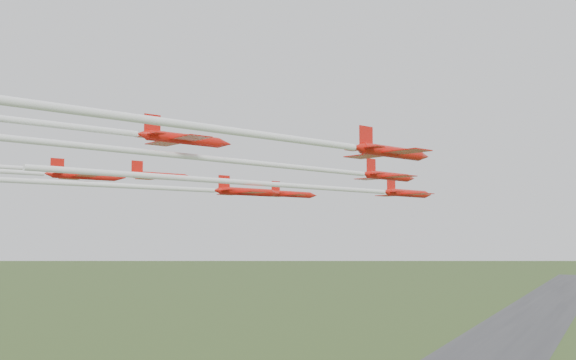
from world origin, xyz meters
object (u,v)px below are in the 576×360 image
at_px(jet_row2_right, 317,169).
at_px(jet_row4_right, 50,124).
at_px(jet_row2_left, 240,192).
at_px(jet_row3_right, 276,137).
at_px(jet_row3_mid, 168,188).
at_px(jet_lead, 333,188).
at_px(jet_row3_left, 74,171).

height_order(jet_row2_right, jet_row4_right, jet_row4_right).
height_order(jet_row2_left, jet_row3_right, jet_row3_right).
xyz_separation_m(jet_row2_left, jet_row3_right, (25.40, -34.96, 1.83)).
distance_m(jet_row3_right, jet_row4_right, 18.73).
bearing_deg(jet_row4_right, jet_row3_right, 53.22).
relative_size(jet_row2_left, jet_row3_mid, 0.98).
xyz_separation_m(jet_lead, jet_row2_right, (4.86, -15.77, 1.05)).
bearing_deg(jet_row2_right, jet_row4_right, -91.62).
xyz_separation_m(jet_row2_left, jet_row3_left, (-17.43, -16.32, 2.48)).
bearing_deg(jet_row3_left, jet_lead, 50.96).
bearing_deg(jet_row3_right, jet_row2_left, 146.35).
distance_m(jet_lead, jet_row4_right, 45.21).
height_order(jet_lead, jet_row3_left, jet_row3_left).
bearing_deg(jet_row3_right, jet_row3_mid, 170.02).
height_order(jet_row2_right, jet_row3_right, jet_row3_right).
distance_m(jet_row3_left, jet_row3_right, 46.71).
bearing_deg(jet_row3_right, jet_row3_left, 176.83).
bearing_deg(jet_row2_right, jet_row2_left, 160.59).
height_order(jet_row3_mid, jet_row3_right, jet_row3_right).
distance_m(jet_lead, jet_row2_left, 15.50).
relative_size(jet_lead, jet_row3_mid, 1.38).
distance_m(jet_row2_right, jet_row3_mid, 17.60).
distance_m(jet_row2_left, jet_row3_left, 24.01).
relative_size(jet_row2_left, jet_row4_right, 0.88).
bearing_deg(jet_lead, jet_row3_left, -133.90).
height_order(jet_row2_left, jet_row4_right, jet_row4_right).
xyz_separation_m(jet_lead, jet_row4_right, (-5.91, -44.74, 2.71)).
relative_size(jet_row2_right, jet_row3_left, 1.02).
bearing_deg(jet_row2_left, jet_row4_right, -56.82).
bearing_deg(jet_row3_mid, jet_row3_left, -172.84).
height_order(jet_row2_left, jet_row3_mid, jet_row2_left).
height_order(jet_row3_left, jet_row4_right, jet_row4_right).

